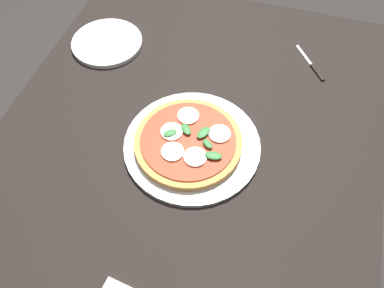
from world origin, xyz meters
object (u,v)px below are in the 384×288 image
pizza (188,142)px  plate_white (107,43)px  dining_table (179,176)px  serving_tray (192,145)px  knife (313,67)px

pizza → plate_white: bearing=50.4°
pizza → plate_white: 0.48m
dining_table → plate_white: (0.35, 0.36, 0.10)m
dining_table → serving_tray: size_ratio=3.94×
dining_table → knife: size_ratio=10.22×
pizza → knife: (0.40, -0.28, -0.02)m
serving_tray → knife: size_ratio=2.59×
serving_tray → pizza: 0.02m
plate_white → knife: bearing=-82.2°
knife → plate_white: bearing=97.8°
pizza → plate_white: pizza is taller
serving_tray → pizza: bearing=115.7°
knife → serving_tray: bearing=145.3°
dining_table → pizza: (0.04, -0.01, 0.12)m
dining_table → knife: 0.54m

